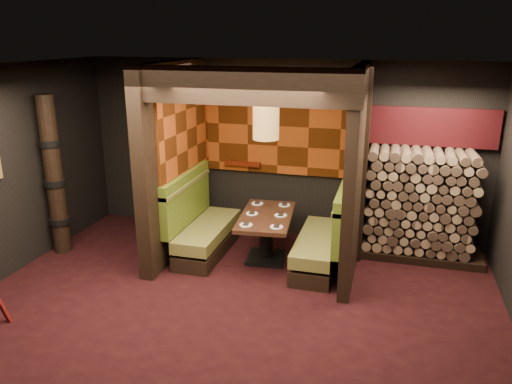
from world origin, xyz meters
The scene contains 19 objects.
floor centered at (0.00, 0.00, -0.01)m, with size 6.50×5.50×0.02m, color black.
ceiling centered at (0.00, 0.00, 2.86)m, with size 6.50×5.50×0.02m, color black.
wall_back centered at (0.00, 2.76, 1.43)m, with size 6.50×0.02×2.85m, color black.
wall_front centered at (0.00, -2.76, 1.43)m, with size 6.50×0.02×2.85m, color black.
partition_left centered at (-1.35, 1.65, 1.43)m, with size 0.20×2.20×2.85m, color black.
partition_right centered at (1.30, 1.70, 1.43)m, with size 0.15×2.10×2.85m, color black.
header_beam centered at (-0.02, 0.70, 2.63)m, with size 2.85×0.18×0.44m, color black.
tapa_back_panel centered at (-0.02, 2.71, 1.82)m, with size 2.40×0.06×1.55m, color #973D10.
tapa_side_panel centered at (-1.23, 1.82, 1.85)m, with size 0.04×1.85×1.45m, color #973D10.
lacquer_shelf centered at (-0.60, 2.65, 1.18)m, with size 0.60×0.12×0.07m, color #551708.
booth_bench_left centered at (-0.96, 1.65, 0.40)m, with size 0.68×1.60×1.14m.
booth_bench_right centered at (0.93, 1.65, 0.40)m, with size 0.68×1.60×1.14m.
dining_table centered at (0.06, 1.63, 0.47)m, with size 0.86×1.41×0.71m.
place_settings centered at (0.06, 1.63, 0.72)m, with size 0.69×1.14×0.03m.
pendant_lamp centered at (0.06, 1.58, 2.06)m, with size 0.36×0.36×1.02m.
totem_column centered at (-3.05, 1.10, 1.19)m, with size 0.31×0.31×2.40m.
firewood_stack centered at (2.29, 2.35, 0.82)m, with size 1.73×0.70×1.64m.
mosaic_header centered at (2.29, 2.68, 1.92)m, with size 1.83×0.10×0.56m, color maroon.
bay_front_post centered at (1.39, 1.96, 1.43)m, with size 0.08×0.08×2.85m, color black.
Camera 1 is at (1.73, -4.95, 3.21)m, focal length 35.00 mm.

